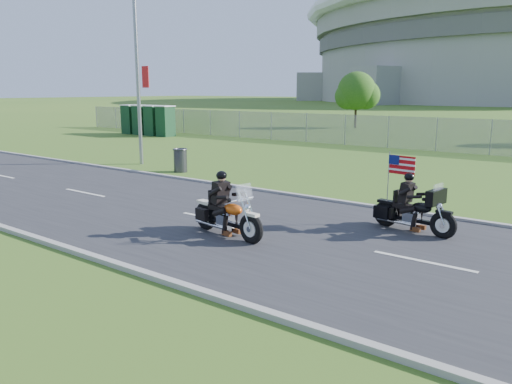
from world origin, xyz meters
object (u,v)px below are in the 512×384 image
Objects in this scene: motorcycle_lead at (226,216)px; porta_toilet_b at (153,121)px; streetlight at (140,46)px; porta_toilet_c at (142,120)px; motorcycle_follow at (413,213)px; porta_toilet_d at (130,120)px; trash_can at (180,161)px; porta_toilet_a at (165,122)px.

porta_toilet_b is at bearing 150.73° from motorcycle_lead.
porta_toilet_c is at bearing 139.94° from streetlight.
motorcycle_follow is at bearing -29.38° from porta_toilet_b.
porta_toilet_d is 32.76m from motorcycle_follow.
streetlight is 6.13m from trash_can.
porta_toilet_c is 2.26× the size of trash_can.
motorcycle_lead is at bearing -32.42° from streetlight.
trash_can is (-11.71, 3.30, -0.02)m from motorcycle_follow.
streetlight is at bearing 173.42° from motorcycle_follow.
porta_toilet_c reaches higher than motorcycle_lead.
porta_toilet_a reaches higher than trash_can.
porta_toilet_a is 17.62m from trash_can.
motorcycle_lead is at bearing -130.43° from motorcycle_follow.
porta_toilet_b is 18.70m from trash_can.
trash_can is (3.26, -0.78, -5.13)m from streetlight.
porta_toilet_b reaches higher than trash_can.
porta_toilet_c reaches higher than motorcycle_follow.
porta_toilet_d is at bearing 142.83° from streetlight.
streetlight is 4.35× the size of porta_toilet_b.
motorcycle_lead reaches higher than trash_can.
porta_toilet_a is 1.40m from porta_toilet_b.
motorcycle_follow is at bearing 49.95° from motorcycle_lead.
porta_toilet_d is 2.26× the size of trash_can.
motorcycle_lead is at bearing -38.31° from porta_toilet_b.
porta_toilet_b is (-1.40, 0.00, 0.00)m from porta_toilet_a.
porta_toilet_c is 1.40m from porta_toilet_d.
motorcycle_lead is 4.79m from motorcycle_follow.
streetlight is 4.06× the size of motorcycle_lead.
porta_toilet_a is (-10.02, 10.78, -4.49)m from streetlight.
trash_can is (-8.10, 6.43, -0.02)m from motorcycle_lead.
porta_toilet_b reaches higher than motorcycle_follow.
porta_toilet_b is at bearing 180.00° from porta_toilet_a.
porta_toilet_c is at bearing 144.28° from trash_can.
porta_toilet_b is at bearing 0.00° from porta_toilet_c.
motorcycle_follow is (24.99, -14.86, -0.62)m from porta_toilet_a.
porta_toilet_c is at bearing 160.53° from motorcycle_follow.
porta_toilet_b is at bearing 159.28° from motorcycle_follow.
trash_can is (16.08, -11.56, -0.64)m from porta_toilet_c.
porta_toilet_a is at bearing 0.00° from porta_toilet_c.
porta_toilet_b is 1.40m from porta_toilet_c.
motorcycle_lead is at bearing -35.13° from porta_toilet_d.
porta_toilet_c is at bearing 180.00° from porta_toilet_b.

